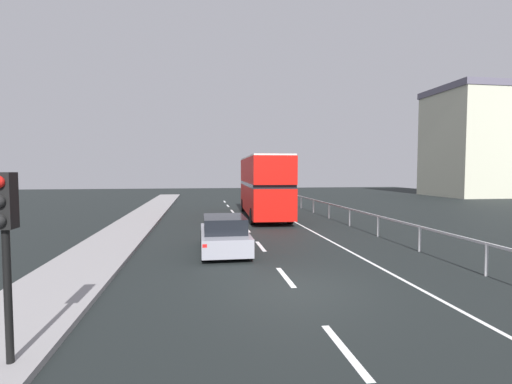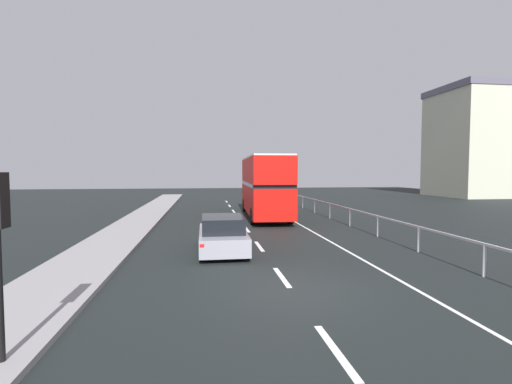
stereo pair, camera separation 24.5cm
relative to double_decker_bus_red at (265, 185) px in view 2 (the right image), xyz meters
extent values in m
cube|color=black|center=(-1.88, -15.78, -2.32)|extent=(73.17, 120.00, 0.10)
cube|color=gray|center=(-8.34, -15.78, -2.20)|extent=(2.57, 80.00, 0.14)
cube|color=silver|center=(-1.88, -19.37, -2.27)|extent=(0.16, 2.12, 0.01)
cube|color=silver|center=(-1.88, -14.70, -2.27)|extent=(0.16, 2.12, 0.01)
cube|color=silver|center=(-1.88, -10.02, -2.27)|extent=(0.16, 2.12, 0.01)
cube|color=silver|center=(-1.88, -5.35, -2.27)|extent=(0.16, 2.12, 0.01)
cube|color=silver|center=(-1.88, -0.67, -2.27)|extent=(0.16, 2.12, 0.01)
cube|color=silver|center=(-1.88, 4.00, -2.27)|extent=(0.16, 2.12, 0.01)
cube|color=silver|center=(-1.88, 8.67, -2.27)|extent=(0.16, 2.12, 0.01)
cube|color=silver|center=(-1.88, 13.35, -2.27)|extent=(0.16, 2.12, 0.01)
cube|color=silver|center=(1.52, -6.78, -2.27)|extent=(0.12, 46.00, 0.01)
cube|color=#B7B6BB|center=(4.28, -6.78, -1.26)|extent=(0.08, 42.00, 0.08)
cylinder|color=#B7B6BB|center=(4.28, -15.53, -1.77)|extent=(0.10, 0.10, 1.01)
cylinder|color=#B7B6BB|center=(4.28, -12.03, -1.77)|extent=(0.10, 0.10, 1.01)
cylinder|color=#B7B6BB|center=(4.28, -8.53, -1.77)|extent=(0.10, 0.10, 1.01)
cylinder|color=#B7B6BB|center=(4.28, -5.03, -1.77)|extent=(0.10, 0.10, 1.01)
cylinder|color=#B7B6BB|center=(4.28, -1.53, -1.77)|extent=(0.10, 0.10, 1.01)
cylinder|color=#B7B6BB|center=(4.28, 1.97, -1.77)|extent=(0.10, 0.10, 1.01)
cylinder|color=#B7B6BB|center=(4.28, 5.47, -1.77)|extent=(0.10, 0.10, 1.01)
cylinder|color=#B7B6BB|center=(4.28, 8.97, -1.77)|extent=(0.10, 0.10, 1.01)
cylinder|color=#B7B6BB|center=(4.28, 12.47, -1.77)|extent=(0.10, 0.10, 1.01)
cube|color=#B8B9A1|center=(34.54, 17.24, 4.25)|extent=(17.99, 9.42, 13.05)
cube|color=#575363|center=(34.54, 17.24, 11.18)|extent=(18.35, 9.61, 0.80)
cube|color=red|center=(0.00, -0.01, -0.98)|extent=(2.95, 10.46, 1.87)
cube|color=black|center=(0.00, -0.01, 0.07)|extent=(2.95, 10.05, 0.24)
cube|color=red|center=(0.00, -0.01, 1.03)|extent=(2.95, 10.46, 1.67)
cube|color=silver|center=(0.00, -0.01, 1.91)|extent=(2.89, 10.25, 0.10)
cube|color=black|center=(0.21, 5.15, -0.89)|extent=(2.27, 0.13, 1.31)
cube|color=yellow|center=(0.21, 5.15, 1.45)|extent=(1.51, 0.10, 0.28)
cylinder|color=black|center=(-1.00, 3.82, -1.77)|extent=(0.32, 1.01, 1.00)
cylinder|color=black|center=(1.32, 3.72, -1.77)|extent=(0.32, 1.01, 1.00)
cylinder|color=black|center=(-1.31, -3.54, -1.77)|extent=(0.32, 1.01, 1.00)
cylinder|color=black|center=(1.01, -3.64, -1.77)|extent=(0.32, 1.01, 1.00)
cube|color=gray|center=(-3.50, -10.75, -1.76)|extent=(1.85, 4.37, 0.67)
cube|color=black|center=(-3.50, -10.97, -1.12)|extent=(1.63, 2.41, 0.60)
cube|color=red|center=(-4.31, -12.91, -1.59)|extent=(0.16, 0.06, 0.12)
cube|color=red|center=(-2.68, -12.90, -1.59)|extent=(0.16, 0.06, 0.12)
cylinder|color=black|center=(-4.35, -9.28, -1.95)|extent=(0.20, 0.64, 0.64)
cylinder|color=black|center=(-2.67, -9.27, -1.95)|extent=(0.20, 0.64, 0.64)
cylinder|color=black|center=(-4.33, -12.24, -1.95)|extent=(0.20, 0.64, 0.64)
cylinder|color=black|center=(-2.66, -12.23, -1.95)|extent=(0.20, 0.64, 0.64)
camera|label=1|loc=(-4.46, -25.59, 0.99)|focal=25.92mm
camera|label=2|loc=(-4.22, -25.62, 0.99)|focal=25.92mm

